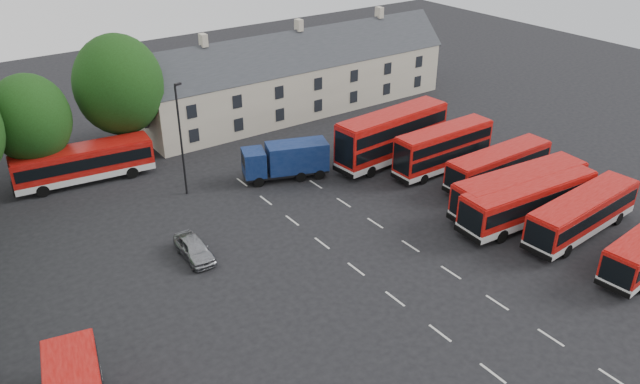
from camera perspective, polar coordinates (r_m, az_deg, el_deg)
The scene contains 13 objects.
ground at distance 41.56m, azimuth 5.03°, elevation -8.33°, with size 140.00×140.00×0.00m, color black.
lane_markings at distance 44.15m, azimuth 5.88°, elevation -5.96°, with size 5.15×33.80×0.01m.
terrace_houses at distance 69.19m, azimuth -1.87°, elevation 10.48°, with size 35.70×7.13×10.06m.
bus_row_b at distance 49.56m, azimuth 22.89°, elevation -1.65°, with size 11.27×3.34×3.14m.
bus_row_c at distance 49.71m, azimuth 18.52°, elevation -0.55°, with size 12.09×3.57×3.37m.
bus_row_d at distance 51.08m, azimuth 17.79°, elevation 0.36°, with size 12.16×3.79×3.38m.
bus_row_e at distance 55.29m, azimuth 16.02°, elevation 2.50°, with size 10.65×2.50×3.01m.
bus_dd_south at distance 56.25m, azimuth 11.21°, elevation 4.09°, with size 9.95×2.37×4.07m.
bus_dd_north at distance 57.19m, azimuth 6.61°, elevation 5.30°, with size 11.87×3.58×4.80m.
bus_north at distance 57.01m, azimuth -20.82°, elevation 2.65°, with size 11.69×3.93×3.24m.
box_truck at distance 54.08m, azimuth -3.07°, elevation 3.01°, with size 7.68×4.61×3.21m.
silver_car at distance 44.39m, azimuth -11.44°, elevation -5.09°, with size 1.75×4.35×1.48m, color #98999F.
lamppost at distance 51.22m, azimuth -12.60°, elevation 4.90°, with size 0.66×0.38×9.51m.
Camera 1 is at (-22.21, -25.26, 24.42)m, focal length 35.00 mm.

